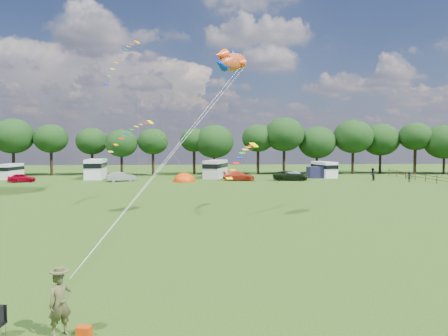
{
  "coord_description": "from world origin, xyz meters",
  "views": [
    {
      "loc": [
        -2.22,
        -22.62,
        5.82
      ],
      "look_at": [
        0.0,
        8.0,
        4.0
      ],
      "focal_mm": 35.0,
      "sensor_mm": 36.0,
      "label": 1
    }
  ],
  "objects": [
    {
      "name": "car_d",
      "position": [
        12.64,
        42.64,
        0.74
      ],
      "size": [
        5.69,
        3.06,
        1.48
      ],
      "primitive_type": "imported",
      "rotation": [
        0.0,
        0.0,
        1.46
      ],
      "color": "black",
      "rests_on": "ground"
    },
    {
      "name": "campervan_a",
      "position": [
        -31.06,
        48.57,
        1.28
      ],
      "size": [
        2.71,
        5.09,
        2.38
      ],
      "rotation": [
        0.0,
        0.0,
        1.43
      ],
      "color": "silver",
      "rests_on": "ground"
    },
    {
      "name": "car_b",
      "position": [
        -12.84,
        42.84,
        0.71
      ],
      "size": [
        4.28,
        3.01,
        1.42
      ],
      "primitive_type": "imported",
      "rotation": [
        0.0,
        0.0,
        1.99
      ],
      "color": "gray",
      "rests_on": "ground"
    },
    {
      "name": "fence",
      "position": [
        32.0,
        34.5,
        0.7
      ],
      "size": [
        0.12,
        33.12,
        1.2
      ],
      "color": "#472D19",
      "rests_on": "ground"
    },
    {
      "name": "ground_plane",
      "position": [
        0.0,
        0.0,
        0.0
      ],
      "size": [
        180.0,
        180.0,
        0.0
      ],
      "primitive_type": "plane",
      "color": "black",
      "rests_on": "ground"
    },
    {
      "name": "walker_b",
      "position": [
        29.4,
        38.82,
        0.77
      ],
      "size": [
        1.06,
        0.62,
        1.55
      ],
      "primitive_type": "imported",
      "rotation": [
        0.0,
        0.0,
        2.98
      ],
      "color": "black",
      "rests_on": "ground"
    },
    {
      "name": "campervan_c",
      "position": [
        1.5,
        47.97,
        1.56
      ],
      "size": [
        4.41,
        6.43,
        2.9
      ],
      "rotation": [
        0.0,
        0.0,
        1.22
      ],
      "color": "#BABABC",
      "rests_on": "ground"
    },
    {
      "name": "kite_bag",
      "position": [
        -5.48,
        -9.6,
        0.15
      ],
      "size": [
        0.46,
        0.35,
        0.3
      ],
      "primitive_type": "cube",
      "rotation": [
        0.0,
        0.0,
        -0.19
      ],
      "color": "#BC3206",
      "rests_on": "ground"
    },
    {
      "name": "streamer_kite_a",
      "position": [
        -9.7,
        27.18,
        15.57
      ],
      "size": [
        3.35,
        5.63,
        5.78
      ],
      "rotation": [
        0.0,
        0.0,
        0.87
      ],
      "color": "#E5A300",
      "rests_on": "ground"
    },
    {
      "name": "car_c",
      "position": [
        4.75,
        42.89,
        0.7
      ],
      "size": [
        4.98,
        2.96,
        1.4
      ],
      "primitive_type": "imported",
      "rotation": [
        0.0,
        0.0,
        1.34
      ],
      "color": "red",
      "rests_on": "ground"
    },
    {
      "name": "campervan_d",
      "position": [
        19.56,
        48.13,
        1.39
      ],
      "size": [
        3.23,
        5.62,
        2.59
      ],
      "rotation": [
        0.0,
        0.0,
        1.76
      ],
      "color": "white",
      "rests_on": "ground"
    },
    {
      "name": "kite_flyer",
      "position": [
        -6.21,
        -9.47,
        0.97
      ],
      "size": [
        0.84,
        0.79,
        1.94
      ],
      "primitive_type": "imported",
      "rotation": [
        0.0,
        0.0,
        0.64
      ],
      "color": "#4C4B29",
      "rests_on": "ground"
    },
    {
      "name": "streamer_kite_b",
      "position": [
        -7.85,
        19.23,
        6.7
      ],
      "size": [
        4.25,
        4.72,
        3.8
      ],
      "rotation": [
        0.0,
        0.0,
        0.98
      ],
      "color": "#FFF100",
      "rests_on": "ground"
    },
    {
      "name": "tree_line",
      "position": [
        5.3,
        54.99,
        6.35
      ],
      "size": [
        102.98,
        10.98,
        10.27
      ],
      "color": "black",
      "rests_on": "ground"
    },
    {
      "name": "tent_orange",
      "position": [
        -3.45,
        41.85,
        0.02
      ],
      "size": [
        3.36,
        3.68,
        2.63
      ],
      "color": "#D03904",
      "rests_on": "ground"
    },
    {
      "name": "walker_a",
      "position": [
        24.94,
        41.36,
        0.96
      ],
      "size": [
        1.09,
        1.04,
        1.92
      ],
      "primitive_type": "imported",
      "rotation": [
        0.0,
        0.0,
        3.83
      ],
      "color": "black",
      "rests_on": "ground"
    },
    {
      "name": "awning_navy",
      "position": [
        18.03,
        47.01,
        0.91
      ],
      "size": [
        3.01,
        2.48,
        1.83
      ],
      "primitive_type": "cube",
      "rotation": [
        0.0,
        0.0,
        0.04
      ],
      "color": "#1A1838",
      "rests_on": "ground"
    },
    {
      "name": "campervan_b",
      "position": [
        -17.67,
        48.26,
        1.67
      ],
      "size": [
        3.03,
        6.46,
        3.1
      ],
      "rotation": [
        0.0,
        0.0,
        1.62
      ],
      "color": "silver",
      "rests_on": "ground"
    },
    {
      "name": "fish_kite",
      "position": [
        0.58,
        9.55,
        11.71
      ],
      "size": [
        3.26,
        3.5,
        2.03
      ],
      "rotation": [
        0.0,
        -0.21,
        0.85
      ],
      "color": "#B9421B",
      "rests_on": "ground"
    },
    {
      "name": "tent_greyblue",
      "position": [
        13.49,
        44.3,
        0.02
      ],
      "size": [
        3.56,
        3.9,
        2.65
      ],
      "color": "#475761",
      "rests_on": "ground"
    },
    {
      "name": "streamer_kite_c",
      "position": [
        2.1,
        13.33,
        4.83
      ],
      "size": [
        3.25,
        4.99,
        2.83
      ],
      "rotation": [
        0.0,
        0.0,
        0.61
      ],
      "color": "#FFFB00",
      "rests_on": "ground"
    },
    {
      "name": "car_a",
      "position": [
        -26.99,
        42.46,
        0.64
      ],
      "size": [
        4.12,
        2.53,
        1.28
      ],
      "primitive_type": "imported",
      "rotation": [
        0.0,
        0.0,
        1.85
      ],
      "color": "#A00116",
      "rests_on": "ground"
    }
  ]
}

